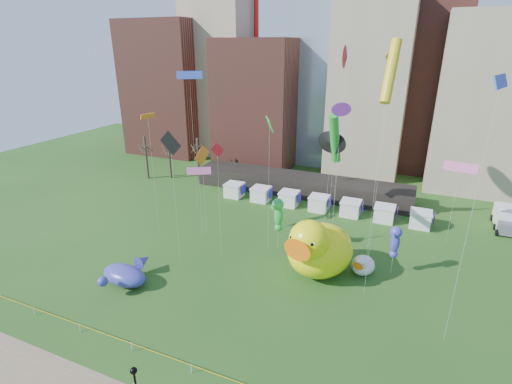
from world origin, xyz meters
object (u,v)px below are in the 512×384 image
at_px(seahorse_green, 278,212).
at_px(whale_inflatable, 126,274).
at_px(seahorse_purple, 395,240).
at_px(big_duck, 318,248).
at_px(box_truck, 505,219).
at_px(small_duck, 363,265).

xyz_separation_m(seahorse_green, whale_inflatable, (-12.69, -13.99, -3.95)).
bearing_deg(seahorse_green, seahorse_purple, 17.74).
relative_size(big_duck, whale_inflatable, 1.46).
bearing_deg(box_truck, small_duck, -129.44).
bearing_deg(whale_inflatable, box_truck, 44.06).
height_order(seahorse_green, whale_inflatable, seahorse_green).
bearing_deg(big_duck, seahorse_purple, 39.37).
bearing_deg(big_duck, whale_inflatable, -137.24).
height_order(seahorse_purple, box_truck, seahorse_purple).
distance_m(seahorse_purple, whale_inflatable, 30.23).
bearing_deg(small_duck, big_duck, -146.22).
xyz_separation_m(small_duck, seahorse_green, (-11.03, 1.84, 3.83)).
distance_m(big_duck, box_truck, 31.32).
bearing_deg(big_duck, box_truck, 60.97).
height_order(big_duck, whale_inflatable, big_duck).
xyz_separation_m(seahorse_green, box_truck, (27.89, 18.58, -3.65)).
bearing_deg(seahorse_green, big_duck, -13.19).
xyz_separation_m(big_duck, box_truck, (21.66, 22.54, -2.01)).
distance_m(big_duck, seahorse_purple, 8.70).
bearing_deg(whale_inflatable, seahorse_green, 53.10).
height_order(seahorse_purple, whale_inflatable, seahorse_purple).
relative_size(small_duck, seahorse_green, 0.55).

